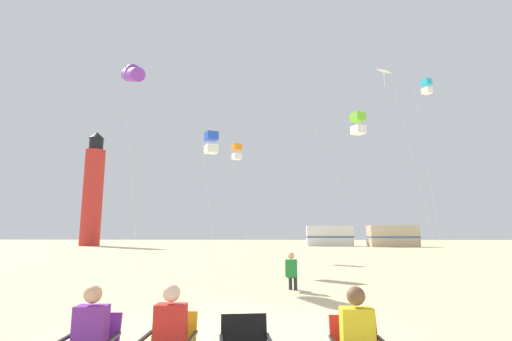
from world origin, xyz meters
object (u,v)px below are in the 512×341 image
object	(u,v)px
spectator_purple_chair	(87,339)
kite_box_orange	(237,152)
kite_tube_violet	(133,74)
kite_box_cyan	(427,87)
kite_flyer_standing	(292,270)
rv_van_tan	(393,236)
rv_van_white	(329,236)
kite_box_blue	(211,143)
lighthouse_distant	(93,191)
spectator_yellow_chair	(168,337)
kite_diamond_white	(387,80)
kite_box_lime	(358,124)

from	to	relation	value
spectator_purple_chair	kite_box_orange	distance (m)	24.15
kite_tube_violet	kite_box_cyan	bearing A→B (deg)	29.27
kite_flyer_standing	rv_van_tan	world-z (taller)	rv_van_tan
rv_van_white	kite_flyer_standing	bearing A→B (deg)	-98.15
kite_flyer_standing	kite_box_blue	world-z (taller)	kite_box_blue
spectator_purple_chair	kite_tube_violet	xyz separation A→B (m)	(-5.09, 13.38, 9.04)
kite_box_cyan	kite_tube_violet	bearing A→B (deg)	-150.73
lighthouse_distant	rv_van_white	world-z (taller)	lighthouse_distant
kite_tube_violet	lighthouse_distant	xyz separation A→B (m)	(-19.60, 36.14, -1.82)
rv_van_white	spectator_yellow_chair	bearing A→B (deg)	-98.58
kite_diamond_white	kite_box_orange	distance (m)	12.13
spectator_yellow_chair	kite_box_cyan	xyz separation A→B (m)	(12.84, 23.78, 12.21)
kite_box_orange	kite_tube_violet	bearing A→B (deg)	-113.86
kite_box_orange	spectator_yellow_chair	bearing A→B (deg)	-85.90
kite_diamond_white	kite_box_blue	bearing A→B (deg)	-147.89
spectator_yellow_chair	kite_box_orange	xyz separation A→B (m)	(-1.65, 22.95, 7.09)
kite_flyer_standing	kite_box_orange	distance (m)	17.17
kite_tube_violet	rv_van_white	world-z (taller)	kite_tube_violet
kite_flyer_standing	spectator_purple_chair	bearing A→B (deg)	81.92
kite_tube_violet	kite_box_cyan	distance (m)	21.76
kite_box_blue	kite_box_cyan	size ratio (longest dim) A/B	0.52
lighthouse_distant	rv_van_tan	xyz separation A→B (m)	(42.29, -1.87, -6.45)
kite_box_cyan	lighthouse_distant	size ratio (longest dim) A/B	0.80
kite_diamond_white	spectator_yellow_chair	bearing A→B (deg)	-112.89
kite_diamond_white	rv_van_white	distance (m)	30.49
spectator_purple_chair	spectator_yellow_chair	size ratio (longest dim) A/B	1.00
kite_box_cyan	kite_box_lime	bearing A→B (deg)	-130.19
kite_flyer_standing	kite_diamond_white	world-z (taller)	kite_diamond_white
kite_flyer_standing	kite_tube_violet	size ratio (longest dim) A/B	0.11
spectator_yellow_chair	kite_diamond_white	bearing A→B (deg)	66.00
kite_tube_violet	kite_box_blue	size ratio (longest dim) A/B	1.47
kite_diamond_white	kite_box_orange	xyz separation A→B (m)	(-10.99, 0.83, -5.08)
kite_box_lime	lighthouse_distant	world-z (taller)	lighthouse_distant
spectator_purple_chair	spectator_yellow_chair	world-z (taller)	same
spectator_yellow_chair	kite_box_lime	world-z (taller)	kite_box_lime
kite_box_cyan	kite_box_orange	size ratio (longest dim) A/B	1.62
rv_van_tan	kite_flyer_standing	bearing A→B (deg)	-113.77
kite_diamond_white	kite_flyer_standing	bearing A→B (deg)	-117.96
kite_tube_violet	kite_diamond_white	bearing A→B (deg)	30.13
spectator_purple_chair	kite_box_orange	size ratio (longest dim) A/B	0.14
spectator_purple_chair	spectator_yellow_chair	xyz separation A→B (m)	(0.85, 0.13, 0.00)
kite_diamond_white	rv_van_tan	world-z (taller)	kite_diamond_white
kite_box_lime	lighthouse_distant	distance (m)	46.25
kite_diamond_white	kite_box_cyan	size ratio (longest dim) A/B	1.02
kite_flyer_standing	kite_tube_violet	xyz separation A→B (m)	(-7.60, 5.59, 9.04)
kite_box_cyan	rv_van_tan	bearing A→B (deg)	80.64
spectator_yellow_chair	rv_van_white	distance (m)	51.17
spectator_yellow_chair	kite_box_cyan	bearing A→B (deg)	60.51
kite_box_lime	kite_box_blue	bearing A→B (deg)	-177.91
kite_box_cyan	rv_van_tan	xyz separation A→B (m)	(3.91, 23.75, -11.43)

